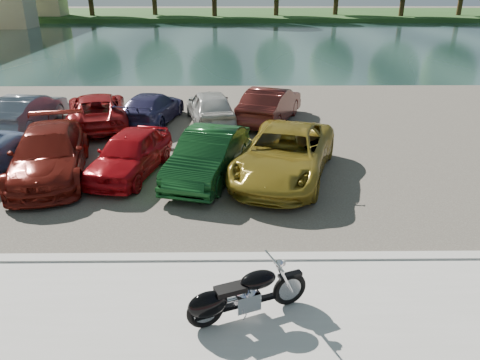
{
  "coord_description": "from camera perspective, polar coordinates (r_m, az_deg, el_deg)",
  "views": [
    {
      "loc": [
        -0.14,
        -6.76,
        5.77
      ],
      "look_at": [
        -0.02,
        3.98,
        1.1
      ],
      "focal_mm": 35.0,
      "sensor_mm": 36.0,
      "label": 1
    }
  ],
  "objects": [
    {
      "name": "river",
      "position": [
        47.12,
        -0.49,
        16.46
      ],
      "size": [
        120.0,
        40.0,
        0.0
      ],
      "primitive_type": "cube",
      "color": "#1B3130",
      "rests_on": "ground"
    },
    {
      "name": "far_bank",
      "position": [
        78.95,
        -0.58,
        19.52
      ],
      "size": [
        120.0,
        24.0,
        0.6
      ],
      "primitive_type": "cube",
      "color": "#204418",
      "rests_on": "ground"
    },
    {
      "name": "car_4",
      "position": [
        14.97,
        -13.27,
        3.19
      ],
      "size": [
        2.45,
        4.33,
        1.39
      ],
      "primitive_type": "imported",
      "rotation": [
        0.0,
        0.0,
        -0.21
      ],
      "color": "#A70B11",
      "rests_on": "parking_lot"
    },
    {
      "name": "car_13",
      "position": [
        20.17,
        3.73,
        9.15
      ],
      "size": [
        3.12,
        4.82,
        1.5
      ],
      "primitive_type": "imported",
      "rotation": [
        0.0,
        0.0,
        2.77
      ],
      "color": "#4D1714",
      "rests_on": "parking_lot"
    },
    {
      "name": "car_12",
      "position": [
        19.97,
        -3.65,
        8.91
      ],
      "size": [
        2.5,
        4.46,
        1.43
      ],
      "primitive_type": "imported",
      "rotation": [
        0.0,
        0.0,
        3.34
      ],
      "color": "beige",
      "rests_on": "parking_lot"
    },
    {
      "name": "kerb",
      "position": [
        10.46,
        0.22,
        -9.54
      ],
      "size": [
        60.0,
        0.3,
        0.14
      ],
      "primitive_type": "cube",
      "color": "#B6B4AB",
      "rests_on": "ground"
    },
    {
      "name": "car_3",
      "position": [
        15.53,
        -22.25,
        3.0
      ],
      "size": [
        3.19,
        5.52,
        1.5
      ],
      "primitive_type": "imported",
      "rotation": [
        0.0,
        0.0,
        0.22
      ],
      "color": "maroon",
      "rests_on": "parking_lot"
    },
    {
      "name": "car_9",
      "position": [
        21.28,
        -24.36,
        7.71
      ],
      "size": [
        1.97,
        4.34,
        1.38
      ],
      "primitive_type": "imported",
      "rotation": [
        0.0,
        0.0,
        3.02
      ],
      "color": "slate",
      "rests_on": "parking_lot"
    },
    {
      "name": "car_6",
      "position": [
        14.42,
        5.46,
        3.23
      ],
      "size": [
        4.04,
        6.0,
        1.53
      ],
      "primitive_type": "imported",
      "rotation": [
        0.0,
        0.0,
        -0.3
      ],
      "color": "olive",
      "rests_on": "parking_lot"
    },
    {
      "name": "car_11",
      "position": [
        20.33,
        -10.72,
        8.61
      ],
      "size": [
        2.59,
        4.7,
        1.29
      ],
      "primitive_type": "imported",
      "rotation": [
        0.0,
        0.0,
        2.96
      ],
      "color": "#2E2B54",
      "rests_on": "parking_lot"
    },
    {
      "name": "parking_lot",
      "position": [
        18.67,
        -0.19,
        5.56
      ],
      "size": [
        60.0,
        18.0,
        0.04
      ],
      "primitive_type": "cube",
      "color": "#474139",
      "rests_on": "ground"
    },
    {
      "name": "motorcycle",
      "position": [
        8.55,
        -0.33,
        -14.03
      ],
      "size": [
        2.23,
        1.11,
        1.05
      ],
      "rotation": [
        0.0,
        0.0,
        0.38
      ],
      "color": "black",
      "rests_on": "promenade"
    },
    {
      "name": "ground",
      "position": [
        8.89,
        0.41,
        -16.97
      ],
      "size": [
        200.0,
        200.0,
        0.0
      ],
      "primitive_type": "plane",
      "color": "#595447",
      "rests_on": "ground"
    },
    {
      "name": "car_10",
      "position": [
        20.34,
        -17.03,
        8.15
      ],
      "size": [
        3.56,
        5.44,
        1.39
      ],
      "primitive_type": "imported",
      "rotation": [
        0.0,
        0.0,
        3.41
      ],
      "color": "maroon",
      "rests_on": "parking_lot"
    },
    {
      "name": "car_5",
      "position": [
        14.31,
        -3.89,
        3.01
      ],
      "size": [
        2.68,
        4.71,
        1.47
      ],
      "primitive_type": "imported",
      "rotation": [
        0.0,
        0.0,
        -0.27
      ],
      "color": "#113F19",
      "rests_on": "parking_lot"
    }
  ]
}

